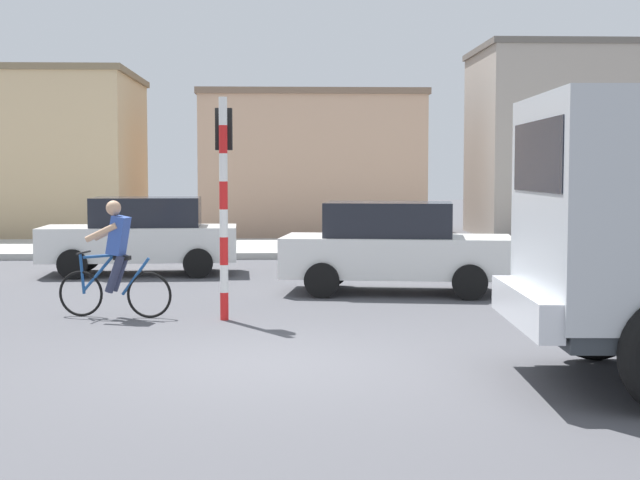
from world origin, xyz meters
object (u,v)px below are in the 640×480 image
(traffic_light_pole, at_px, (224,177))
(car_far_side, at_px, (142,235))
(cyclist, at_px, (115,259))
(car_red_near, at_px, (395,247))

(traffic_light_pole, distance_m, car_far_side, 6.60)
(traffic_light_pole, bearing_deg, cyclist, 171.85)
(cyclist, height_order, traffic_light_pole, traffic_light_pole)
(cyclist, relative_size, traffic_light_pole, 0.54)
(cyclist, height_order, car_far_side, cyclist)
(traffic_light_pole, bearing_deg, car_far_side, 108.76)
(cyclist, bearing_deg, traffic_light_pole, -8.15)
(traffic_light_pole, distance_m, car_red_near, 4.25)
(car_red_near, bearing_deg, traffic_light_pole, -134.12)
(cyclist, relative_size, car_far_side, 0.42)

